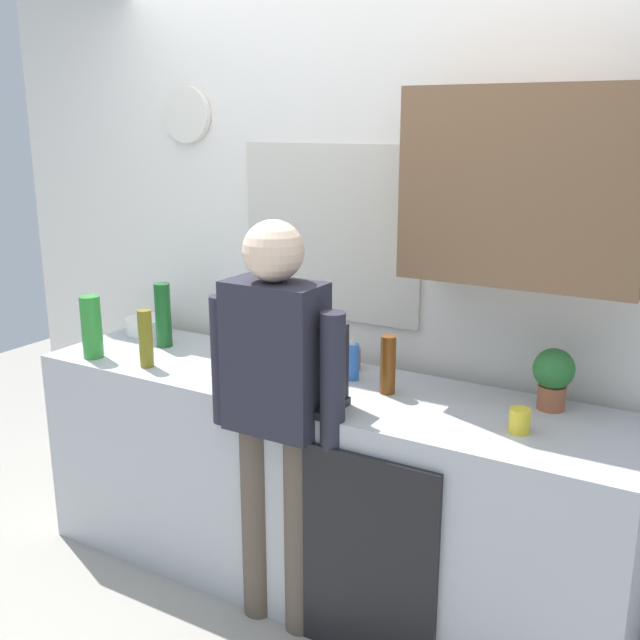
# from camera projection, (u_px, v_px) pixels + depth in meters

# --- Properties ---
(ground_plane) EXTENTS (8.00, 8.00, 0.00)m
(ground_plane) POSITION_uv_depth(u_px,v_px,m) (279.00, 618.00, 2.97)
(ground_plane) COLOR #9E998E
(kitchen_counter) EXTENTS (2.52, 0.64, 0.91)m
(kitchen_counter) POSITION_uv_depth(u_px,v_px,m) (317.00, 485.00, 3.10)
(kitchen_counter) COLOR #B2B7BC
(kitchen_counter) RESTS_ON ground_plane
(dishwasher_panel) EXTENTS (0.56, 0.02, 0.82)m
(dishwasher_panel) POSITION_uv_depth(u_px,v_px,m) (364.00, 561.00, 2.64)
(dishwasher_panel) COLOR black
(dishwasher_panel) RESTS_ON ground_plane
(back_wall_assembly) EXTENTS (4.12, 0.42, 2.60)m
(back_wall_assembly) POSITION_uv_depth(u_px,v_px,m) (385.00, 259.00, 3.14)
(back_wall_assembly) COLOR white
(back_wall_assembly) RESTS_ON ground_plane
(coffee_maker) EXTENTS (0.20, 0.20, 0.33)m
(coffee_maker) POSITION_uv_depth(u_px,v_px,m) (318.00, 368.00, 2.71)
(coffee_maker) COLOR black
(coffee_maker) RESTS_ON kitchen_counter
(bottle_clear_soda) EXTENTS (0.09, 0.09, 0.28)m
(bottle_clear_soda) POSITION_uv_depth(u_px,v_px,m) (92.00, 327.00, 3.27)
(bottle_clear_soda) COLOR #2D8C33
(bottle_clear_soda) RESTS_ON kitchen_counter
(bottle_olive_oil) EXTENTS (0.06, 0.06, 0.25)m
(bottle_olive_oil) POSITION_uv_depth(u_px,v_px,m) (146.00, 339.00, 3.15)
(bottle_olive_oil) COLOR olive
(bottle_olive_oil) RESTS_ON kitchen_counter
(bottle_green_wine) EXTENTS (0.07, 0.07, 0.30)m
(bottle_green_wine) POSITION_uv_depth(u_px,v_px,m) (163.00, 315.00, 3.43)
(bottle_green_wine) COLOR #195923
(bottle_green_wine) RESTS_ON kitchen_counter
(bottle_amber_beer) EXTENTS (0.06, 0.06, 0.23)m
(bottle_amber_beer) POSITION_uv_depth(u_px,v_px,m) (388.00, 365.00, 2.84)
(bottle_amber_beer) COLOR brown
(bottle_amber_beer) RESTS_ON kitchen_counter
(cup_blue_mug) EXTENTS (0.08, 0.08, 0.10)m
(cup_blue_mug) POSITION_uv_depth(u_px,v_px,m) (243.00, 349.00, 3.25)
(cup_blue_mug) COLOR #3351B2
(cup_blue_mug) RESTS_ON kitchen_counter
(cup_yellow_cup) EXTENTS (0.07, 0.07, 0.08)m
(cup_yellow_cup) POSITION_uv_depth(u_px,v_px,m) (520.00, 421.00, 2.50)
(cup_yellow_cup) COLOR yellow
(cup_yellow_cup) RESTS_ON kitchen_counter
(cup_terracotta_mug) EXTENTS (0.08, 0.08, 0.09)m
(cup_terracotta_mug) POSITION_uv_depth(u_px,v_px,m) (351.00, 359.00, 3.14)
(cup_terracotta_mug) COLOR #B26647
(cup_terracotta_mug) RESTS_ON kitchen_counter
(mixing_bowl) EXTENTS (0.22, 0.22, 0.08)m
(mixing_bowl) POSITION_uv_depth(u_px,v_px,m) (148.00, 326.00, 3.66)
(mixing_bowl) COLOR white
(mixing_bowl) RESTS_ON kitchen_counter
(potted_plant) EXTENTS (0.15, 0.15, 0.23)m
(potted_plant) POSITION_uv_depth(u_px,v_px,m) (553.00, 375.00, 2.68)
(potted_plant) COLOR #9E5638
(potted_plant) RESTS_ON kitchen_counter
(dish_soap) EXTENTS (0.06, 0.06, 0.18)m
(dish_soap) POSITION_uv_depth(u_px,v_px,m) (352.00, 361.00, 3.00)
(dish_soap) COLOR blue
(dish_soap) RESTS_ON kitchen_counter
(person_at_sink) EXTENTS (0.57, 0.22, 1.60)m
(person_at_sink) POSITION_uv_depth(u_px,v_px,m) (276.00, 397.00, 2.72)
(person_at_sink) COLOR brown
(person_at_sink) RESTS_ON ground_plane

